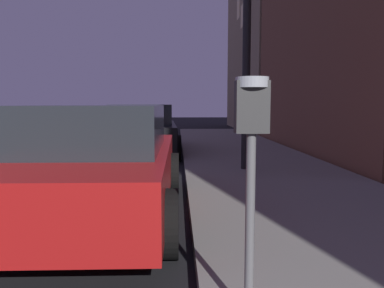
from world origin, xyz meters
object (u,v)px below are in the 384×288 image
car_black (142,130)px  car_red (98,162)px  parking_meter (251,139)px  street_lamp (247,2)px

car_black → car_red: bearing=-90.0°
parking_meter → car_red: bearing=118.1°
street_lamp → parking_meter: bearing=-99.6°
parking_meter → street_lamp: (0.93, 5.49, 2.17)m
parking_meter → car_red: (-1.43, 2.67, -0.53)m
car_red → parking_meter: bearing=-61.9°
parking_meter → car_red: parking_meter is taller
car_red → car_black: 6.19m
street_lamp → car_black: bearing=124.9°
street_lamp → car_red: bearing=-129.9°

